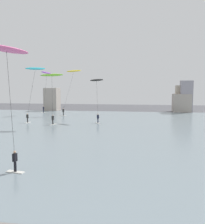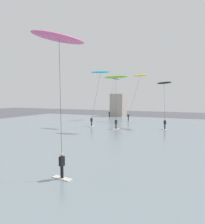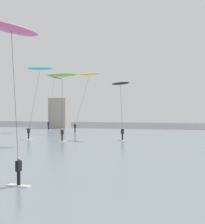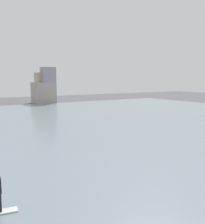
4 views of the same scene
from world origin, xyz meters
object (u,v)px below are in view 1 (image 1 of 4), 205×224
kitesurfer_cyan (35,72)px  kitesurfer_lime (52,79)px  kitesurfer_yellow (73,75)px  kitesurfer_black (97,84)px  kitesurfer_purple (47,76)px  kitesurfer_pink (7,56)px

kitesurfer_cyan → kitesurfer_lime: bearing=-40.1°
kitesurfer_yellow → kitesurfer_lime: kitesurfer_yellow is taller
kitesurfer_black → kitesurfer_cyan: kitesurfer_cyan is taller
kitesurfer_purple → kitesurfer_pink: (10.39, -35.84, 0.18)m
kitesurfer_pink → kitesurfer_yellow: bearing=96.7°
kitesurfer_pink → kitesurfer_lime: size_ratio=1.15×
kitesurfer_yellow → kitesurfer_black: size_ratio=1.30×
kitesurfer_yellow → kitesurfer_purple: bearing=173.8°
kitesurfer_pink → kitesurfer_cyan: 23.95m
kitesurfer_black → kitesurfer_cyan: size_ratio=0.79×
kitesurfer_purple → kitesurfer_pink: 37.31m
kitesurfer_purple → kitesurfer_black: bearing=-37.8°
kitesurfer_lime → kitesurfer_yellow: bearing=93.2°
kitesurfer_purple → kitesurfer_black: size_ratio=1.27×
kitesurfer_purple → kitesurfer_lime: bearing=-66.9°
kitesurfer_lime → kitesurfer_cyan: size_ratio=0.86×
kitesurfer_black → kitesurfer_yellow: bearing=125.9°
kitesurfer_yellow → kitesurfer_cyan: kitesurfer_yellow is taller
kitesurfer_pink → kitesurfer_cyan: kitesurfer_cyan is taller
kitesurfer_purple → kitesurfer_black: (13.16, -10.19, -1.81)m
kitesurfer_lime → kitesurfer_cyan: (-4.39, 3.70, 1.32)m
kitesurfer_purple → kitesurfer_pink: size_ratio=1.02×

